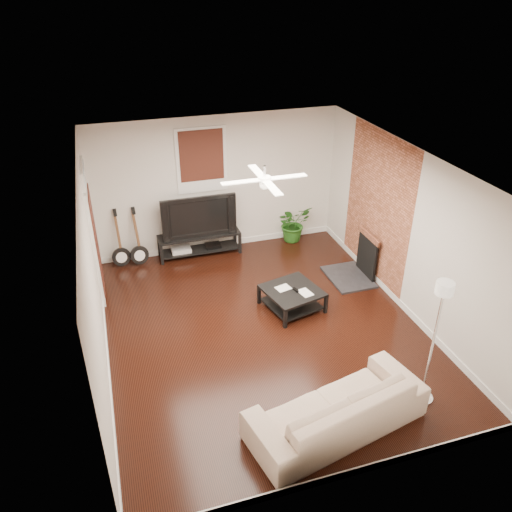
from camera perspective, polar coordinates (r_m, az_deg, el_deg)
The scene contains 14 objects.
room at distance 7.71m, azimuth 0.89°, elevation 0.23°, with size 5.01×6.01×2.81m.
brick_accent at distance 9.48m, azimuth 13.44°, elevation 5.22°, with size 0.02×2.20×2.80m, color brown.
fireplace at distance 9.76m, azimuth 11.34°, elevation 0.01°, with size 0.80×1.10×0.92m, color black.
window_back at distance 10.06m, azimuth -6.12°, elevation 10.63°, with size 1.00×0.06×1.30m, color #3A1910.
door_left at distance 9.17m, azimuth -17.78°, elevation 2.68°, with size 0.08×1.00×2.50m, color white.
tv_stand at distance 10.53m, azimuth -6.35°, elevation 1.33°, with size 1.67×0.45×0.47m, color black.
tv at distance 10.26m, azimuth -6.57°, elevation 4.66°, with size 1.50×0.20×0.86m, color black.
coffee_table at distance 8.86m, azimuth 4.05°, elevation -4.81°, with size 0.89×0.89×0.37m, color black.
sofa at distance 6.77m, azimuth 9.08°, elevation -16.42°, with size 2.33×0.91×0.68m, color #BDA58D.
floor_lamp at distance 7.03m, azimuth 19.22°, elevation -9.31°, with size 0.31×0.31×1.90m, color silver, non-canonical shape.
potted_plant at distance 11.01m, azimuth 4.19°, elevation 3.70°, with size 0.72×0.63×0.80m, color #245E1B.
guitar_left at distance 10.21m, azimuth -15.14°, elevation 1.77°, with size 0.37×0.26×1.20m, color black, non-canonical shape.
guitar_right at distance 10.19m, azimuth -13.18°, elevation 1.99°, with size 0.37×0.26×1.20m, color black, non-canonical shape.
ceiling_fan at distance 7.20m, azimuth 0.96°, elevation 8.60°, with size 1.24×1.24×0.32m, color white, non-canonical shape.
Camera 1 is at (-2.13, -6.39, 5.15)m, focal length 35.63 mm.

